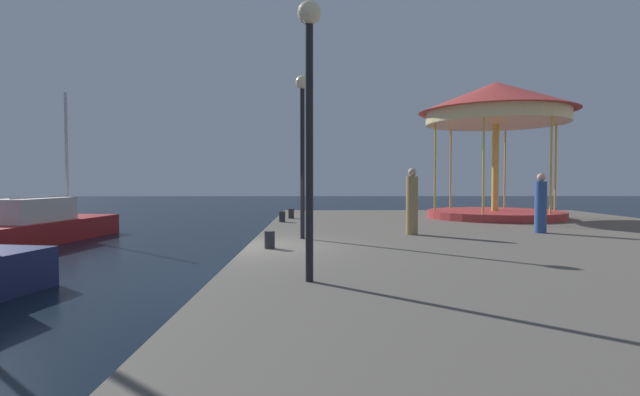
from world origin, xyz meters
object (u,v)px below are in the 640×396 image
(bollard_north, at_px, (291,214))
(person_mid_promenade, at_px, (541,205))
(bollard_south, at_px, (270,240))
(person_far_corner, at_px, (412,203))
(carousel, at_px, (496,116))
(lamp_post_mid_promenade, at_px, (302,128))
(bollard_center, at_px, (282,217))
(sailboat_red, at_px, (44,226))
(lamp_post_near_edge, at_px, (309,91))

(bollard_north, bearing_deg, person_mid_promenade, -35.34)
(bollard_south, bearing_deg, person_far_corner, 36.27)
(carousel, height_order, lamp_post_mid_promenade, carousel)
(carousel, height_order, person_far_corner, carousel)
(bollard_center, relative_size, person_mid_promenade, 0.23)
(person_far_corner, bearing_deg, bollard_center, 133.81)
(sailboat_red, bearing_deg, bollard_north, 8.12)
(bollard_south, distance_m, person_far_corner, 4.80)
(sailboat_red, relative_size, bollard_south, 17.64)
(lamp_post_mid_promenade, bearing_deg, carousel, 42.21)
(sailboat_red, bearing_deg, carousel, 4.99)
(carousel, xyz_separation_m, bollard_center, (-8.70, -1.89, -4.00))
(carousel, height_order, lamp_post_near_edge, carousel)
(bollard_north, height_order, bollard_center, same)
(bollard_south, bearing_deg, sailboat_red, 141.63)
(sailboat_red, relative_size, bollard_north, 17.64)
(sailboat_red, xyz_separation_m, bollard_center, (9.07, -0.33, 0.36))
(lamp_post_near_edge, bearing_deg, person_mid_promenade, 45.20)
(lamp_post_near_edge, bearing_deg, bollard_north, 94.25)
(carousel, bearing_deg, bollard_center, -167.77)
(bollard_center, relative_size, person_far_corner, 0.21)
(sailboat_red, xyz_separation_m, bollard_north, (9.33, 1.33, 0.36))
(bollard_center, bearing_deg, bollard_north, 81.37)
(bollard_north, distance_m, bollard_center, 1.68)
(bollard_south, height_order, person_far_corner, person_far_corner)
(lamp_post_mid_promenade, xyz_separation_m, bollard_south, (-0.70, -1.83, -2.76))
(lamp_post_mid_promenade, distance_m, person_far_corner, 3.87)
(sailboat_red, height_order, bollard_center, sailboat_red)
(person_mid_promenade, bearing_deg, bollard_north, 144.66)
(sailboat_red, bearing_deg, bollard_south, -38.37)
(lamp_post_mid_promenade, height_order, bollard_center, lamp_post_mid_promenade)
(bollard_south, relative_size, person_far_corner, 0.21)
(person_mid_promenade, bearing_deg, bollard_center, 154.50)
(sailboat_red, xyz_separation_m, lamp_post_near_edge, (10.24, -10.95, 3.09))
(bollard_center, height_order, person_far_corner, person_far_corner)
(bollard_center, bearing_deg, sailboat_red, 177.89)
(carousel, height_order, bollard_center, carousel)
(person_far_corner, bearing_deg, bollard_south, -143.73)
(bollard_north, relative_size, bollard_center, 1.00)
(lamp_post_mid_promenade, distance_m, bollard_north, 7.41)
(bollard_south, bearing_deg, person_mid_promenade, 22.60)
(sailboat_red, bearing_deg, lamp_post_near_edge, -46.92)
(lamp_post_near_edge, relative_size, bollard_north, 10.70)
(carousel, distance_m, bollard_north, 9.35)
(lamp_post_mid_promenade, distance_m, bollard_center, 5.94)
(carousel, distance_m, person_mid_promenade, 6.64)
(carousel, bearing_deg, lamp_post_near_edge, -121.08)
(lamp_post_mid_promenade, bearing_deg, lamp_post_near_edge, -87.29)
(lamp_post_near_edge, height_order, bollard_south, lamp_post_near_edge)
(bollard_north, xyz_separation_m, person_far_corner, (3.78, -5.87, 0.70))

